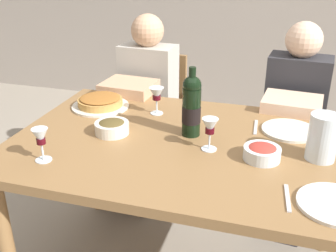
# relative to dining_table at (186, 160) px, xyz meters

# --- Properties ---
(dining_table) EXTENTS (1.50, 1.00, 0.76)m
(dining_table) POSITION_rel_dining_table_xyz_m (0.00, 0.00, 0.00)
(dining_table) COLOR olive
(dining_table) RESTS_ON ground
(wine_bottle) EXTENTS (0.08, 0.08, 0.31)m
(wine_bottle) POSITION_rel_dining_table_xyz_m (0.00, 0.07, 0.23)
(wine_bottle) COLOR black
(wine_bottle) RESTS_ON dining_table
(water_pitcher) EXTENTS (0.17, 0.11, 0.19)m
(water_pitcher) POSITION_rel_dining_table_xyz_m (0.54, 0.00, 0.17)
(water_pitcher) COLOR silver
(water_pitcher) RESTS_ON dining_table
(baked_tart) EXTENTS (0.29, 0.29, 0.06)m
(baked_tart) POSITION_rel_dining_table_xyz_m (-0.53, 0.26, 0.12)
(baked_tart) COLOR silver
(baked_tart) RESTS_ON dining_table
(salad_bowl) EXTENTS (0.15, 0.15, 0.06)m
(salad_bowl) POSITION_rel_dining_table_xyz_m (0.32, -0.07, 0.12)
(salad_bowl) COLOR silver
(salad_bowl) RESTS_ON dining_table
(olive_bowl) EXTENTS (0.15, 0.15, 0.06)m
(olive_bowl) POSITION_rel_dining_table_xyz_m (-0.34, -0.02, 0.12)
(olive_bowl) COLOR silver
(olive_bowl) RESTS_ON dining_table
(wine_glass_left_diner) EXTENTS (0.06, 0.06, 0.14)m
(wine_glass_left_diner) POSITION_rel_dining_table_xyz_m (-0.50, -0.32, 0.19)
(wine_glass_left_diner) COLOR silver
(wine_glass_left_diner) RESTS_ON dining_table
(wine_glass_right_diner) EXTENTS (0.07, 0.07, 0.14)m
(wine_glass_right_diner) POSITION_rel_dining_table_xyz_m (0.11, -0.05, 0.19)
(wine_glass_right_diner) COLOR silver
(wine_glass_right_diner) RESTS_ON dining_table
(wine_glass_centre) EXTENTS (0.07, 0.07, 0.14)m
(wine_glass_centre) POSITION_rel_dining_table_xyz_m (-0.22, 0.26, 0.19)
(wine_glass_centre) COLOR silver
(wine_glass_centre) RESTS_ON dining_table
(dinner_plate_left_setting) EXTENTS (0.25, 0.25, 0.01)m
(dinner_plate_left_setting) POSITION_rel_dining_table_xyz_m (0.42, 0.23, 0.10)
(dinner_plate_left_setting) COLOR silver
(dinner_plate_left_setting) RESTS_ON dining_table
(dinner_plate_right_setting) EXTENTS (0.25, 0.25, 0.01)m
(dinner_plate_right_setting) POSITION_rel_dining_table_xyz_m (0.57, -0.32, 0.10)
(dinner_plate_right_setting) COLOR white
(dinner_plate_right_setting) RESTS_ON dining_table
(fork_left_setting) EXTENTS (0.02, 0.16, 0.00)m
(fork_left_setting) POSITION_rel_dining_table_xyz_m (0.27, 0.23, 0.09)
(fork_left_setting) COLOR silver
(fork_left_setting) RESTS_ON dining_table
(knife_left_setting) EXTENTS (0.02, 0.18, 0.00)m
(knife_left_setting) POSITION_rel_dining_table_xyz_m (0.57, 0.23, 0.09)
(knife_left_setting) COLOR silver
(knife_left_setting) RESTS_ON dining_table
(spoon_right_setting) EXTENTS (0.03, 0.16, 0.00)m
(spoon_right_setting) POSITION_rel_dining_table_xyz_m (0.42, -0.32, 0.09)
(spoon_right_setting) COLOR silver
(spoon_right_setting) RESTS_ON dining_table
(chair_left) EXTENTS (0.43, 0.43, 0.87)m
(chair_left) POSITION_rel_dining_table_xyz_m (-0.44, 0.92, -0.17)
(chair_left) COLOR olive
(chair_left) RESTS_ON ground
(diner_left) EXTENTS (0.36, 0.52, 1.16)m
(diner_left) POSITION_rel_dining_table_xyz_m (-0.46, 0.68, -0.05)
(diner_left) COLOR #B7B2A8
(diner_left) RESTS_ON ground
(chair_right) EXTENTS (0.43, 0.43, 0.87)m
(chair_right) POSITION_rel_dining_table_xyz_m (0.46, 0.91, -0.17)
(chair_right) COLOR olive
(chair_right) RESTS_ON ground
(diner_right) EXTENTS (0.36, 0.53, 1.16)m
(diner_right) POSITION_rel_dining_table_xyz_m (0.44, 0.68, -0.05)
(diner_right) COLOR #2D2D33
(diner_right) RESTS_ON ground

